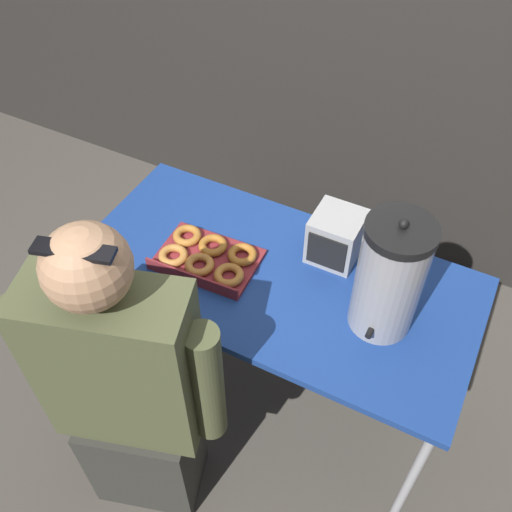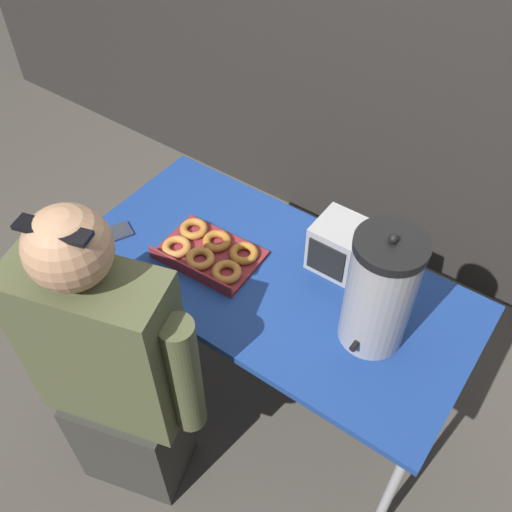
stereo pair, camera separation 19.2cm
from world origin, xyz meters
name	(u,v)px [view 1 (the left image)]	position (x,y,z in m)	size (l,w,h in m)	color
ground_plane	(270,387)	(0.00, 0.00, 0.00)	(12.00, 12.00, 0.00)	#4C473F
folding_table	(274,285)	(0.00, 0.00, 0.71)	(1.39, 0.68, 0.76)	navy
donut_box	(207,257)	(-0.24, -0.05, 0.78)	(0.36, 0.26, 0.05)	maroon
coffee_urn	(390,277)	(0.38, -0.02, 0.97)	(0.21, 0.23, 0.44)	#939399
cell_phone	(104,249)	(-0.59, -0.17, 0.77)	(0.13, 0.15, 0.01)	#2D334C
space_heater	(336,237)	(0.15, 0.18, 0.85)	(0.17, 0.17, 0.18)	#9E9E9E
person_seated	(128,394)	(-0.23, -0.56, 0.65)	(0.60, 0.35, 1.36)	#33332D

